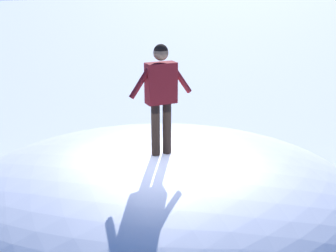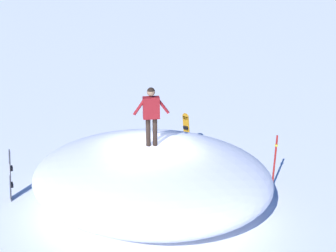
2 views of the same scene
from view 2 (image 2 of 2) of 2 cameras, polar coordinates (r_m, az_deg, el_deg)
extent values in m
plane|color=white|center=(13.95, -2.13, -8.82)|extent=(240.00, 240.00, 0.00)
ellipsoid|color=white|center=(13.08, -2.17, -6.57)|extent=(8.83, 9.24, 1.78)
cylinder|color=black|center=(12.75, -1.73, -0.76)|extent=(0.14, 0.14, 0.87)
cylinder|color=black|center=(12.73, -2.62, -0.81)|extent=(0.14, 0.14, 0.87)
cube|color=maroon|center=(12.46, -2.22, 2.42)|extent=(0.30, 0.51, 0.65)
sphere|color=#936B4C|center=(12.31, -2.26, 4.48)|extent=(0.24, 0.24, 0.24)
cylinder|color=maroon|center=(12.48, -0.72, 2.74)|extent=(0.16, 0.42, 0.53)
cylinder|color=maroon|center=(12.42, -3.74, 2.59)|extent=(0.16, 0.42, 0.53)
sphere|color=black|center=(12.31, -2.26, 4.58)|extent=(0.22, 0.22, 0.22)
cube|color=orange|center=(16.50, 2.47, -0.95)|extent=(0.34, 0.32, 1.42)
cylinder|color=orange|center=(16.16, 2.33, 1.25)|extent=(0.26, 0.20, 0.27)
cube|color=black|center=(16.39, 2.46, -0.14)|extent=(0.22, 0.17, 0.34)
cube|color=black|center=(16.34, 2.33, -0.21)|extent=(0.20, 0.18, 0.12)
cube|color=black|center=(16.59, 2.44, -1.77)|extent=(0.20, 0.18, 0.12)
cube|color=black|center=(14.10, -20.06, -6.31)|extent=(0.29, 0.21, 1.55)
cylinder|color=black|center=(13.77, -20.15, -3.41)|extent=(0.27, 0.08, 0.27)
cube|color=#B2B2B7|center=(13.97, -20.16, -5.30)|extent=(0.23, 0.07, 0.37)
cube|color=black|center=(13.98, -19.92, -5.25)|extent=(0.20, 0.10, 0.12)
cube|color=black|center=(14.23, -19.86, -7.29)|extent=(0.20, 0.10, 0.12)
ellipsoid|color=#1E2333|center=(16.23, -9.49, -3.67)|extent=(0.48, 0.45, 0.38)
ellipsoid|color=#2B3144|center=(16.13, -9.00, -4.02)|extent=(0.21, 0.22, 0.18)
cube|color=#1E2333|center=(16.16, -9.52, -3.15)|extent=(0.40, 0.38, 0.06)
cylinder|color=#1E2333|center=(16.49, -9.85, -3.93)|extent=(0.25, 0.20, 0.04)
cylinder|color=#1E2333|center=(16.40, -10.19, -4.10)|extent=(0.25, 0.20, 0.04)
cylinder|color=#A51E19|center=(14.25, 13.86, -4.60)|extent=(0.06, 0.06, 1.83)
cylinder|color=yellow|center=(14.00, 14.08, -2.46)|extent=(0.10, 0.10, 0.06)
camera|label=1|loc=(18.14, 3.79, 13.44)|focal=44.68mm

